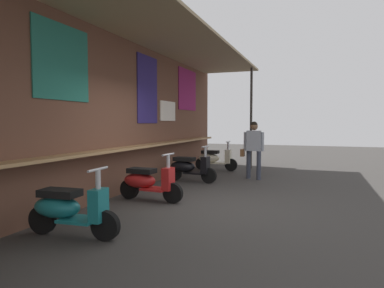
% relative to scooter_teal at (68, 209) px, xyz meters
% --- Properties ---
extents(ground_plane, '(36.88, 36.88, 0.00)m').
position_rel_scooter_teal_xyz_m(ground_plane, '(2.36, -1.08, -0.39)').
color(ground_plane, '#383533').
extents(market_stall_facade, '(13.17, 2.23, 3.51)m').
position_rel_scooter_teal_xyz_m(market_stall_facade, '(2.37, 0.81, 1.55)').
color(market_stall_facade, brown).
rests_on(market_stall_facade, ground_plane).
extents(scooter_teal, '(0.48, 1.40, 0.97)m').
position_rel_scooter_teal_xyz_m(scooter_teal, '(0.00, 0.00, 0.00)').
color(scooter_teal, '#197075').
rests_on(scooter_teal, ground_plane).
extents(scooter_red, '(0.48, 1.40, 0.97)m').
position_rel_scooter_teal_xyz_m(scooter_red, '(2.34, 0.00, 0.00)').
color(scooter_red, red).
rests_on(scooter_red, ground_plane).
extents(scooter_black, '(0.49, 1.40, 0.97)m').
position_rel_scooter_teal_xyz_m(scooter_black, '(4.69, -0.00, 0.00)').
color(scooter_black, black).
rests_on(scooter_black, ground_plane).
extents(scooter_cream, '(0.46, 1.40, 0.97)m').
position_rel_scooter_teal_xyz_m(scooter_cream, '(7.05, 0.00, 0.00)').
color(scooter_cream, beige).
rests_on(scooter_cream, ground_plane).
extents(shopper_with_handbag, '(0.31, 0.64, 1.60)m').
position_rel_scooter_teal_xyz_m(shopper_with_handbag, '(5.73, -1.52, 0.57)').
color(shopper_with_handbag, '#383D4C').
rests_on(shopper_with_handbag, ground_plane).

